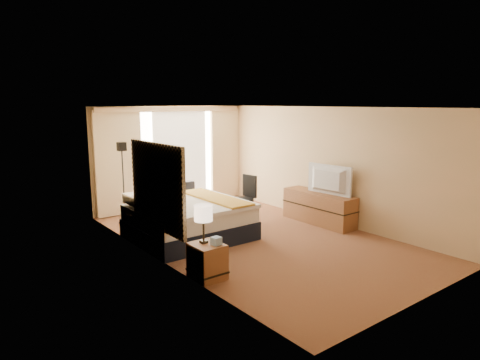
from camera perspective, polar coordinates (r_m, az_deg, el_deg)
floor at (r=8.69m, az=2.20°, el=-7.75°), size 4.20×7.00×0.02m
ceiling at (r=8.26m, az=2.33°, el=9.66°), size 4.20×7.00×0.02m
wall_back at (r=11.26m, az=-9.25°, el=3.07°), size 4.20×0.02×2.60m
wall_front at (r=6.17m, az=23.62°, el=-3.62°), size 4.20×0.02×2.60m
wall_left at (r=7.23m, az=-10.61°, el=-0.97°), size 0.02×7.00×2.60m
wall_right at (r=9.84m, az=11.70°, el=1.96°), size 0.02×7.00×2.60m
headboard at (r=7.43m, az=-11.04°, el=-0.85°), size 0.06×1.85×1.50m
nightstand_left at (r=6.75m, az=-4.40°, el=-10.72°), size 0.45×0.52×0.55m
nightstand_right at (r=8.84m, az=-13.38°, el=-5.84°), size 0.45×0.52×0.55m
media_dresser at (r=9.82m, az=10.46°, el=-3.66°), size 0.50×1.80×0.70m
window at (r=11.35m, az=-8.07°, el=3.27°), size 2.30×0.02×2.30m
curtains at (r=11.15m, az=-9.00°, el=3.57°), size 4.12×0.19×2.56m
bed at (r=8.66m, az=-6.85°, el=-5.25°), size 2.14×1.96×1.04m
loveseat at (r=10.36m, az=-8.52°, el=-3.41°), size 1.32×0.83×0.77m
floor_lamp at (r=9.76m, az=-15.39°, el=1.73°), size 0.23×0.23×1.84m
desk_chair at (r=9.81m, az=0.76°, el=-2.78°), size 0.51×0.51×1.06m
lamp_left at (r=6.58m, az=-4.91°, el=-4.54°), size 0.28×0.28×0.60m
lamp_right at (r=8.65m, az=-13.21°, el=-1.44°), size 0.26×0.26×0.55m
tissue_box at (r=6.59m, az=-3.19°, el=-8.11°), size 0.15×0.15×0.12m
telephone at (r=8.92m, az=-13.55°, el=-3.65°), size 0.22×0.19×0.07m
television at (r=9.50m, az=11.42°, el=-0.01°), size 0.23×1.14×0.65m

